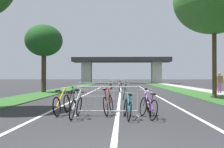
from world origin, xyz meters
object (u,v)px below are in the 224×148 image
bicycle_green_3 (125,93)px  bicycle_red_8 (108,103)px  crowd_barrier_second (96,91)px  tree_right_cypress_far (214,0)px  bicycle_teal_4 (127,108)px  bicycle_orange_2 (111,86)px  crowd_barrier_third (104,87)px  bicycle_blue_7 (125,86)px  pedestrian_waiting (219,81)px  bicycle_silver_5 (76,107)px  tree_left_oak_near (44,41)px  bicycle_yellow_9 (62,104)px  bicycle_white_1 (120,88)px  crowd_barrier_fourth (119,85)px  crowd_barrier_nearest (107,101)px  bicycle_black_0 (72,94)px  bicycle_purple_6 (148,107)px  bicycle_white_11 (148,104)px  bicycle_black_10 (122,86)px

bicycle_green_3 → bicycle_red_8: 6.47m
crowd_barrier_second → tree_right_cypress_far: bearing=4.6°
tree_right_cypress_far → bicycle_teal_4: bearing=-126.3°
bicycle_teal_4 → bicycle_orange_2: bearing=88.0°
crowd_barrier_second → crowd_barrier_third: 6.54m
bicycle_green_3 → bicycle_blue_7: 12.14m
pedestrian_waiting → bicycle_silver_5: bearing=45.3°
bicycle_green_3 → pedestrian_waiting: size_ratio=0.98×
tree_left_oak_near → bicycle_yellow_9: size_ratio=3.44×
crowd_barrier_third → bicycle_white_1: size_ratio=1.29×
tree_right_cypress_far → crowd_barrier_fourth: tree_right_cypress_far is taller
bicycle_green_3 → bicycle_yellow_9: bearing=71.7°
bicycle_white_1 → pedestrian_waiting: size_ratio=1.00×
bicycle_teal_4 → bicycle_green_3: bearing=84.0°
bicycle_silver_5 → bicycle_blue_7: size_ratio=0.99×
bicycle_yellow_9 → bicycle_teal_4: bearing=-14.3°
tree_right_cypress_far → crowd_barrier_nearest: (-6.34, -7.14, -5.73)m
bicycle_black_0 → bicycle_purple_6: size_ratio=0.97×
tree_left_oak_near → bicycle_yellow_9: (4.68, -12.43, -4.17)m
crowd_barrier_second → bicycle_white_11: 6.58m
bicycle_black_0 → bicycle_red_8: bicycle_red_8 is taller
tree_left_oak_near → bicycle_white_1: 7.91m
bicycle_orange_2 → crowd_barrier_third: bearing=90.7°
crowd_barrier_fourth → bicycle_black_10: (0.36, 0.42, -0.15)m
pedestrian_waiting → bicycle_purple_6: bearing=53.0°
tree_right_cypress_far → bicycle_black_0: tree_right_cypress_far is taller
bicycle_white_1 → bicycle_purple_6: bearing=-88.4°
bicycle_green_3 → crowd_barrier_third: bearing=-72.8°
bicycle_black_0 → crowd_barrier_nearest: bearing=-60.9°
bicycle_white_1 → crowd_barrier_fourth: bearing=88.9°
bicycle_orange_2 → bicycle_white_11: bearing=100.1°
bicycle_black_0 → bicycle_green_3: 3.25m
bicycle_red_8 → pedestrian_waiting: pedestrian_waiting is taller
tree_left_oak_near → crowd_barrier_fourth: (6.49, 6.79, -4.03)m
crowd_barrier_fourth → bicycle_black_0: size_ratio=1.43×
bicycle_teal_4 → bicycle_purple_6: size_ratio=0.97×
tree_right_cypress_far → bicycle_yellow_9: size_ratio=4.83×
bicycle_white_11 → pedestrian_waiting: (7.03, 11.45, 0.68)m
tree_left_oak_near → crowd_barrier_second: bearing=-49.8°
bicycle_blue_7 → bicycle_orange_2: bearing=171.9°
bicycle_silver_5 → pedestrian_waiting: 15.57m
bicycle_green_3 → bicycle_blue_7: size_ratio=1.03×
bicycle_white_1 → bicycle_silver_5: (-1.32, -14.06, -0.01)m
bicycle_red_8 → bicycle_white_11: (1.45, -0.03, -0.01)m
crowd_barrier_nearest → pedestrian_waiting: size_ratio=1.29×
crowd_barrier_fourth → tree_right_cypress_far: bearing=-63.5°
bicycle_teal_4 → bicycle_silver_5: bicycle_silver_5 is taller
bicycle_green_3 → bicycle_purple_6: bicycle_green_3 is taller
crowd_barrier_second → bicycle_purple_6: (2.46, -6.90, -0.14)m
tree_right_cypress_far → bicycle_blue_7: bearing=114.5°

